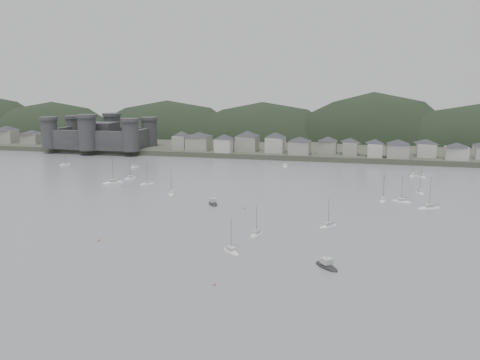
# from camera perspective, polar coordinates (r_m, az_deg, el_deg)

# --- Properties ---
(ground) EXTENTS (900.00, 900.00, 0.00)m
(ground) POSITION_cam_1_polar(r_m,az_deg,el_deg) (140.98, -7.61, -7.90)
(ground) COLOR slate
(ground) RESTS_ON ground
(far_shore_land) EXTENTS (900.00, 250.00, 3.00)m
(far_shore_land) POSITION_cam_1_polar(r_m,az_deg,el_deg) (424.02, 7.38, 4.75)
(far_shore_land) COLOR #383D2D
(far_shore_land) RESTS_ON ground
(forested_ridge) EXTENTS (851.55, 103.94, 102.57)m
(forested_ridge) POSITION_cam_1_polar(r_m,az_deg,el_deg) (399.76, 7.57, 2.54)
(forested_ridge) COLOR black
(forested_ridge) RESTS_ON ground
(castle) EXTENTS (66.00, 43.00, 20.00)m
(castle) POSITION_cam_1_polar(r_m,az_deg,el_deg) (349.84, -15.04, 4.79)
(castle) COLOR #303133
(castle) RESTS_ON far_shore_land
(waterfront_town) EXTENTS (451.48, 28.46, 12.92)m
(waterfront_town) POSITION_cam_1_polar(r_m,az_deg,el_deg) (309.21, 14.21, 3.67)
(waterfront_town) COLOR gray
(waterfront_town) RESTS_ON far_shore_land
(moored_fleet) EXTENTS (267.81, 153.30, 13.59)m
(moored_fleet) POSITION_cam_1_polar(r_m,az_deg,el_deg) (213.22, -6.69, -1.44)
(moored_fleet) COLOR silver
(moored_fleet) RESTS_ON ground
(motor_launch_near) EXTENTS (7.64, 8.21, 3.97)m
(motor_launch_near) POSITION_cam_1_polar(r_m,az_deg,el_deg) (131.11, 9.44, -9.27)
(motor_launch_near) COLOR black
(motor_launch_near) RESTS_ON ground
(motor_launch_far) EXTENTS (6.44, 8.62, 3.95)m
(motor_launch_far) POSITION_cam_1_polar(r_m,az_deg,el_deg) (193.85, -2.98, -2.57)
(motor_launch_far) COLOR black
(motor_launch_far) RESTS_ON ground
(mooring_buoys) EXTENTS (170.94, 141.43, 0.70)m
(mooring_buoys) POSITION_cam_1_polar(r_m,az_deg,el_deg) (182.77, -1.25, -3.43)
(mooring_buoys) COLOR #C36C41
(mooring_buoys) RESTS_ON ground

